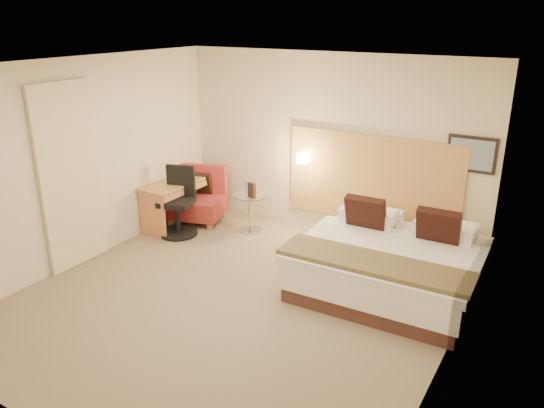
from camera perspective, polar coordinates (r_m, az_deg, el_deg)
The scene contains 19 objects.
floor at distance 6.40m, azimuth -4.07°, elevation -10.37°, with size 4.80×5.00×0.02m, color #7E6C55.
ceiling at distance 5.55m, azimuth -4.77°, elevation 14.67°, with size 4.80×5.00×0.02m, color silver.
wall_back at distance 7.93m, azimuth 6.15°, elevation 6.24°, with size 4.80×0.02×2.70m, color beige.
wall_front at distance 4.21m, azimuth -24.62°, elevation -8.30°, with size 4.80×0.02×2.70m, color beige.
wall_left at distance 7.43m, azimuth -19.82°, elevation 4.24°, with size 0.02×5.00×2.70m, color beige.
wall_right at distance 4.93m, azimuth 19.23°, elevation -3.44°, with size 0.02×5.00×2.70m, color beige.
headboard_panel at distance 7.74m, azimuth 10.61°, elevation 2.60°, with size 2.60×0.04×1.30m, color tan.
art_frame at distance 7.28m, azimuth 20.68°, elevation 5.04°, with size 0.62×0.03×0.47m, color black.
art_canvas at distance 7.26m, azimuth 20.65°, elevation 5.01°, with size 0.54×0.01×0.39m, color gray.
lamp_arm at distance 8.05m, azimuth 3.56°, elevation 5.05°, with size 0.02×0.02×0.12m, color white.
lamp_shade at distance 8.00m, azimuth 3.36°, elevation 4.96°, with size 0.15×0.15×0.15m, color #FFEDC6.
curtain at distance 7.28m, azimuth -20.94°, elevation 2.72°, with size 0.06×0.90×2.42m, color beige.
bottle_a at distance 8.13m, azimuth -2.73°, elevation 1.89°, with size 0.06×0.06×0.21m, color #7E91C3.
menu_folder at distance 7.92m, azimuth -2.19°, elevation 1.49°, with size 0.14×0.05×0.23m, color #372216.
bed at distance 6.69m, azimuth 12.69°, elevation -6.08°, with size 2.16×2.09×1.03m.
lounge_chair at distance 8.70m, azimuth -7.96°, elevation 0.50°, with size 1.00×0.93×0.87m.
side_table at distance 8.17m, azimuth -2.37°, elevation -0.75°, with size 0.66×0.66×0.59m.
desk at distance 8.43m, azimuth -10.24°, elevation 1.37°, with size 0.54×1.17×0.73m.
desk_chair at distance 8.16m, azimuth -10.05°, elevation -0.35°, with size 0.73×0.73×1.03m.
Camera 1 is at (3.21, -4.49, 3.21)m, focal length 35.00 mm.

